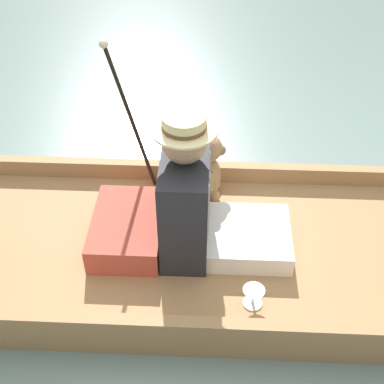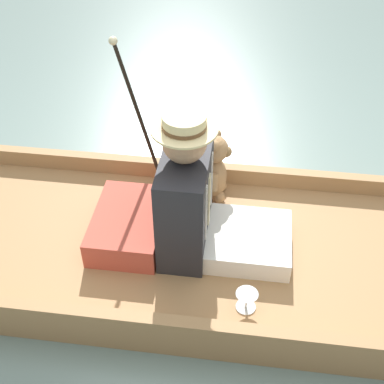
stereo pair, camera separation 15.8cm
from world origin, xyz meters
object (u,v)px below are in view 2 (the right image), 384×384
at_px(wine_glass, 247,298).
at_px(walking_cane, 135,104).
at_px(seated_person, 200,204).
at_px(teddy_bear, 214,168).

height_order(wine_glass, walking_cane, walking_cane).
xyz_separation_m(seated_person, teddy_bear, (-0.38, 0.03, -0.08)).
bearing_deg(seated_person, wine_glass, 45.27).
bearing_deg(teddy_bear, wine_glass, 16.65).
relative_size(teddy_bear, wine_glass, 4.09).
bearing_deg(wine_glass, teddy_bear, -163.35).
bearing_deg(wine_glass, walking_cane, -141.59).
relative_size(wine_glass, walking_cane, 0.11).
bearing_deg(seated_person, walking_cane, -129.23).
bearing_deg(teddy_bear, walking_cane, -99.57).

